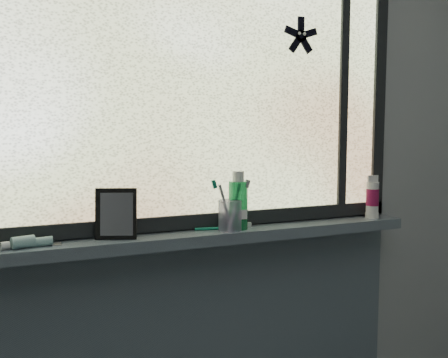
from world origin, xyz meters
name	(u,v)px	position (x,y,z in m)	size (l,w,h in m)	color
wall_back	(197,164)	(0.00, 1.30, 1.25)	(3.00, 0.01, 2.50)	#9EA3A8
windowsill	(205,237)	(0.00, 1.23, 1.00)	(1.62, 0.14, 0.04)	#4F5D6A
window_pane	(199,84)	(0.00, 1.28, 1.53)	(1.50, 0.01, 1.00)	silver
frame_bottom	(200,221)	(0.00, 1.28, 1.05)	(1.60, 0.03, 0.05)	black
frame_right	(378,91)	(0.78, 1.28, 1.53)	(0.05, 0.03, 1.10)	black
frame_mullion	(343,89)	(0.60, 1.28, 1.53)	(0.04, 0.03, 1.00)	black
starfish_sticker	(301,36)	(0.40, 1.27, 1.72)	(0.15, 0.02, 0.15)	black
vanity_mirror	(116,214)	(-0.31, 1.23, 1.10)	(0.13, 0.07, 0.16)	black
toothpaste_tube	(31,241)	(-0.57, 1.21, 1.04)	(0.21, 0.04, 0.04)	silver
toothbrush_cup	(230,215)	(0.08, 1.21, 1.07)	(0.08, 0.08, 0.11)	#BDA9E0
toothbrush_lying	(221,227)	(0.06, 1.24, 1.03)	(0.23, 0.02, 0.02)	#0D7657
mouthwash_bottle	(238,200)	(0.12, 1.22, 1.12)	(0.07, 0.07, 0.17)	#1E9B50
cream_tube	(372,195)	(0.71, 1.22, 1.11)	(0.05, 0.05, 0.12)	silver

